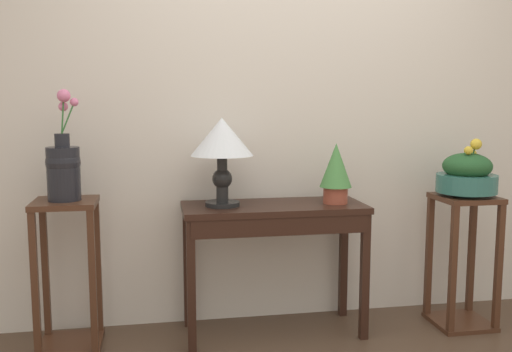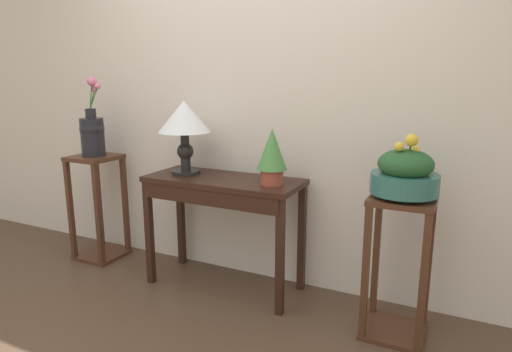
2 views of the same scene
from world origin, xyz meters
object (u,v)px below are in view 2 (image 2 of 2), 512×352
(console_table, at_px, (222,196))
(potted_plant_on_console, at_px, (272,154))
(planter_bowl_wide_right, at_px, (405,174))
(table_lamp, at_px, (184,121))
(flower_vase_tall_left, at_px, (92,131))
(pedestal_stand_right, at_px, (398,267))
(pedestal_stand_left, at_px, (98,207))

(console_table, relative_size, potted_plant_on_console, 2.99)
(console_table, bearing_deg, planter_bowl_wide_right, -3.17)
(table_lamp, relative_size, flower_vase_tall_left, 0.84)
(potted_plant_on_console, bearing_deg, flower_vase_tall_left, 178.90)
(pedestal_stand_right, bearing_deg, flower_vase_tall_left, 177.74)
(table_lamp, relative_size, planter_bowl_wide_right, 1.42)
(potted_plant_on_console, relative_size, flower_vase_tall_left, 0.59)
(pedestal_stand_left, distance_m, pedestal_stand_right, 2.28)
(console_table, bearing_deg, pedestal_stand_left, 178.68)
(console_table, relative_size, pedestal_stand_right, 1.30)
(pedestal_stand_left, height_order, planter_bowl_wide_right, planter_bowl_wide_right)
(pedestal_stand_right, bearing_deg, table_lamp, 176.57)
(table_lamp, bearing_deg, console_table, -4.54)
(table_lamp, xyz_separation_m, pedestal_stand_left, (-0.85, 0.00, -0.71))
(potted_plant_on_console, distance_m, flower_vase_tall_left, 1.50)
(pedestal_stand_right, xyz_separation_m, planter_bowl_wide_right, (0.00, -0.00, 0.52))
(pedestal_stand_right, relative_size, planter_bowl_wide_right, 2.28)
(potted_plant_on_console, bearing_deg, pedestal_stand_right, -4.46)
(planter_bowl_wide_right, bearing_deg, potted_plant_on_console, 175.49)
(flower_vase_tall_left, relative_size, planter_bowl_wide_right, 1.69)
(flower_vase_tall_left, bearing_deg, pedestal_stand_left, -128.73)
(pedestal_stand_right, height_order, planter_bowl_wide_right, planter_bowl_wide_right)
(potted_plant_on_console, distance_m, pedestal_stand_right, 0.96)
(flower_vase_tall_left, bearing_deg, console_table, -1.37)
(pedestal_stand_left, relative_size, pedestal_stand_right, 1.03)
(console_table, height_order, flower_vase_tall_left, flower_vase_tall_left)
(table_lamp, height_order, flower_vase_tall_left, flower_vase_tall_left)
(pedestal_stand_left, bearing_deg, flower_vase_tall_left, 51.27)
(pedestal_stand_left, bearing_deg, pedestal_stand_right, -2.23)
(table_lamp, bearing_deg, pedestal_stand_right, -3.43)
(planter_bowl_wide_right, bearing_deg, pedestal_stand_left, 177.75)
(pedestal_stand_left, relative_size, planter_bowl_wide_right, 2.36)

